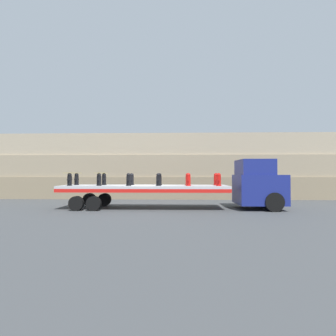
% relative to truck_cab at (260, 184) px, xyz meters
% --- Properties ---
extents(ground_plane, '(120.00, 120.00, 0.00)m').
position_rel_truck_cab_xyz_m(ground_plane, '(-6.78, 0.00, -1.43)').
color(ground_plane, '#3F4244').
extents(rock_cliff, '(60.00, 3.30, 5.38)m').
position_rel_truck_cab_xyz_m(rock_cliff, '(-6.78, 6.95, 1.26)').
color(rock_cliff, '#84755B').
rests_on(rock_cliff, ground_plane).
extents(truck_cab, '(2.62, 2.60, 2.88)m').
position_rel_truck_cab_xyz_m(truck_cab, '(0.00, 0.00, 0.00)').
color(truck_cab, navy).
rests_on(truck_cab, ground_plane).
extents(flatbed_trailer, '(9.81, 2.51, 1.36)m').
position_rel_truck_cab_xyz_m(flatbed_trailer, '(-7.32, 0.00, -0.30)').
color(flatbed_trailer, '#B2B2B7').
rests_on(flatbed_trailer, ground_plane).
extents(fire_hydrant_black_near_0, '(0.32, 0.51, 0.73)m').
position_rel_truck_cab_xyz_m(fire_hydrant_black_near_0, '(-11.09, -0.53, 0.28)').
color(fire_hydrant_black_near_0, black).
rests_on(fire_hydrant_black_near_0, flatbed_trailer).
extents(fire_hydrant_black_far_0, '(0.32, 0.51, 0.73)m').
position_rel_truck_cab_xyz_m(fire_hydrant_black_far_0, '(-11.09, 0.53, 0.28)').
color(fire_hydrant_black_far_0, black).
rests_on(fire_hydrant_black_far_0, flatbed_trailer).
extents(fire_hydrant_black_near_1, '(0.32, 0.51, 0.73)m').
position_rel_truck_cab_xyz_m(fire_hydrant_black_near_1, '(-9.37, -0.53, 0.28)').
color(fire_hydrant_black_near_1, black).
rests_on(fire_hydrant_black_near_1, flatbed_trailer).
extents(fire_hydrant_black_far_1, '(0.32, 0.51, 0.73)m').
position_rel_truck_cab_xyz_m(fire_hydrant_black_far_1, '(-9.37, 0.53, 0.28)').
color(fire_hydrant_black_far_1, black).
rests_on(fire_hydrant_black_far_1, flatbed_trailer).
extents(fire_hydrant_black_near_2, '(0.32, 0.51, 0.73)m').
position_rel_truck_cab_xyz_m(fire_hydrant_black_near_2, '(-7.65, -0.53, 0.28)').
color(fire_hydrant_black_near_2, black).
rests_on(fire_hydrant_black_near_2, flatbed_trailer).
extents(fire_hydrant_black_far_2, '(0.32, 0.51, 0.73)m').
position_rel_truck_cab_xyz_m(fire_hydrant_black_far_2, '(-7.65, 0.53, 0.28)').
color(fire_hydrant_black_far_2, black).
rests_on(fire_hydrant_black_far_2, flatbed_trailer).
extents(fire_hydrant_black_near_3, '(0.32, 0.51, 0.73)m').
position_rel_truck_cab_xyz_m(fire_hydrant_black_near_3, '(-5.92, -0.53, 0.28)').
color(fire_hydrant_black_near_3, black).
rests_on(fire_hydrant_black_near_3, flatbed_trailer).
extents(fire_hydrant_black_far_3, '(0.32, 0.51, 0.73)m').
position_rel_truck_cab_xyz_m(fire_hydrant_black_far_3, '(-5.92, 0.53, 0.28)').
color(fire_hydrant_black_far_3, black).
rests_on(fire_hydrant_black_far_3, flatbed_trailer).
extents(fire_hydrant_red_near_4, '(0.32, 0.51, 0.73)m').
position_rel_truck_cab_xyz_m(fire_hydrant_red_near_4, '(-4.20, -0.53, 0.28)').
color(fire_hydrant_red_near_4, red).
rests_on(fire_hydrant_red_near_4, flatbed_trailer).
extents(fire_hydrant_red_far_4, '(0.32, 0.51, 0.73)m').
position_rel_truck_cab_xyz_m(fire_hydrant_red_far_4, '(-4.20, 0.53, 0.28)').
color(fire_hydrant_red_far_4, red).
rests_on(fire_hydrant_red_far_4, flatbed_trailer).
extents(fire_hydrant_red_near_5, '(0.32, 0.51, 0.73)m').
position_rel_truck_cab_xyz_m(fire_hydrant_red_near_5, '(-2.48, -0.53, 0.28)').
color(fire_hydrant_red_near_5, red).
rests_on(fire_hydrant_red_near_5, flatbed_trailer).
extents(fire_hydrant_red_far_5, '(0.32, 0.51, 0.73)m').
position_rel_truck_cab_xyz_m(fire_hydrant_red_far_5, '(-2.48, 0.53, 0.28)').
color(fire_hydrant_red_far_5, red).
rests_on(fire_hydrant_red_far_5, flatbed_trailer).
extents(cargo_strap_rear, '(0.05, 2.61, 0.01)m').
position_rel_truck_cab_xyz_m(cargo_strap_rear, '(-11.09, 0.00, 0.67)').
color(cargo_strap_rear, yellow).
rests_on(cargo_strap_rear, fire_hydrant_black_near_0).
extents(cargo_strap_middle, '(0.05, 2.61, 0.01)m').
position_rel_truck_cab_xyz_m(cargo_strap_middle, '(-9.37, 0.00, 0.67)').
color(cargo_strap_middle, yellow).
rests_on(cargo_strap_middle, fire_hydrant_black_near_1).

